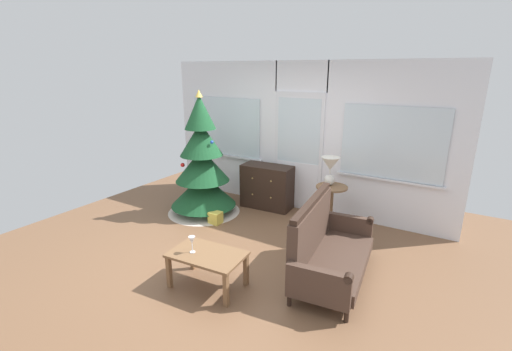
{
  "coord_description": "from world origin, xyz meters",
  "views": [
    {
      "loc": [
        2.46,
        -3.42,
        2.41
      ],
      "look_at": [
        0.05,
        0.55,
        1.0
      ],
      "focal_mm": 24.67,
      "sensor_mm": 36.0,
      "label": 1
    }
  ],
  "objects_px": {
    "table_lamp": "(330,167)",
    "settee_sofa": "(326,247)",
    "christmas_tree": "(202,170)",
    "side_table": "(331,199)",
    "dresser_cabinet": "(267,186)",
    "coffee_table": "(207,258)",
    "wine_glass": "(192,241)",
    "gift_box": "(215,218)"
  },
  "relations": [
    {
      "from": "christmas_tree",
      "to": "settee_sofa",
      "type": "bearing_deg",
      "value": -17.62
    },
    {
      "from": "gift_box",
      "to": "wine_glass",
      "type": "bearing_deg",
      "value": -60.62
    },
    {
      "from": "dresser_cabinet",
      "to": "coffee_table",
      "type": "bearing_deg",
      "value": -75.87
    },
    {
      "from": "coffee_table",
      "to": "gift_box",
      "type": "height_order",
      "value": "coffee_table"
    },
    {
      "from": "coffee_table",
      "to": "gift_box",
      "type": "distance_m",
      "value": 1.75
    },
    {
      "from": "dresser_cabinet",
      "to": "wine_glass",
      "type": "distance_m",
      "value": 2.59
    },
    {
      "from": "table_lamp",
      "to": "coffee_table",
      "type": "xyz_separation_m",
      "value": [
        -0.61,
        -2.24,
        -0.63
      ]
    },
    {
      "from": "settee_sofa",
      "to": "coffee_table",
      "type": "bearing_deg",
      "value": -139.77
    },
    {
      "from": "dresser_cabinet",
      "to": "christmas_tree",
      "type": "bearing_deg",
      "value": -137.47
    },
    {
      "from": "christmas_tree",
      "to": "gift_box",
      "type": "relative_size",
      "value": 10.93
    },
    {
      "from": "coffee_table",
      "to": "dresser_cabinet",
      "type": "bearing_deg",
      "value": 104.13
    },
    {
      "from": "gift_box",
      "to": "side_table",
      "type": "bearing_deg",
      "value": 25.17
    },
    {
      "from": "christmas_tree",
      "to": "table_lamp",
      "type": "height_order",
      "value": "christmas_tree"
    },
    {
      "from": "table_lamp",
      "to": "wine_glass",
      "type": "xyz_separation_m",
      "value": [
        -0.76,
        -2.31,
        -0.42
      ]
    },
    {
      "from": "settee_sofa",
      "to": "side_table",
      "type": "height_order",
      "value": "settee_sofa"
    },
    {
      "from": "settee_sofa",
      "to": "wine_glass",
      "type": "height_order",
      "value": "settee_sofa"
    },
    {
      "from": "table_lamp",
      "to": "coffee_table",
      "type": "height_order",
      "value": "table_lamp"
    },
    {
      "from": "gift_box",
      "to": "table_lamp",
      "type": "bearing_deg",
      "value": 27.14
    },
    {
      "from": "side_table",
      "to": "gift_box",
      "type": "relative_size",
      "value": 3.65
    },
    {
      "from": "dresser_cabinet",
      "to": "settee_sofa",
      "type": "relative_size",
      "value": 0.57
    },
    {
      "from": "side_table",
      "to": "settee_sofa",
      "type": "bearing_deg",
      "value": -72.64
    },
    {
      "from": "coffee_table",
      "to": "settee_sofa",
      "type": "bearing_deg",
      "value": 40.23
    },
    {
      "from": "dresser_cabinet",
      "to": "table_lamp",
      "type": "distance_m",
      "value": 1.39
    },
    {
      "from": "settee_sofa",
      "to": "side_table",
      "type": "bearing_deg",
      "value": 107.36
    },
    {
      "from": "dresser_cabinet",
      "to": "coffee_table",
      "type": "xyz_separation_m",
      "value": [
        0.62,
        -2.48,
        -0.03
      ]
    },
    {
      "from": "table_lamp",
      "to": "settee_sofa",
      "type": "bearing_deg",
      "value": -70.8
    },
    {
      "from": "settee_sofa",
      "to": "dresser_cabinet",
      "type": "bearing_deg",
      "value": 137.11
    },
    {
      "from": "dresser_cabinet",
      "to": "side_table",
      "type": "distance_m",
      "value": 1.32
    },
    {
      "from": "wine_glass",
      "to": "side_table",
      "type": "bearing_deg",
      "value": 70.2
    },
    {
      "from": "christmas_tree",
      "to": "settee_sofa",
      "type": "distance_m",
      "value": 2.68
    },
    {
      "from": "dresser_cabinet",
      "to": "gift_box",
      "type": "height_order",
      "value": "dresser_cabinet"
    },
    {
      "from": "settee_sofa",
      "to": "wine_glass",
      "type": "distance_m",
      "value": 1.57
    },
    {
      "from": "settee_sofa",
      "to": "coffee_table",
      "type": "xyz_separation_m",
      "value": [
        -1.07,
        -0.91,
        -0.02
      ]
    },
    {
      "from": "dresser_cabinet",
      "to": "table_lamp",
      "type": "relative_size",
      "value": 2.1
    },
    {
      "from": "coffee_table",
      "to": "wine_glass",
      "type": "bearing_deg",
      "value": -156.16
    },
    {
      "from": "table_lamp",
      "to": "gift_box",
      "type": "bearing_deg",
      "value": -152.86
    },
    {
      "from": "side_table",
      "to": "wine_glass",
      "type": "height_order",
      "value": "side_table"
    },
    {
      "from": "christmas_tree",
      "to": "table_lamp",
      "type": "xyz_separation_m",
      "value": [
        2.07,
        0.53,
        0.23
      ]
    },
    {
      "from": "christmas_tree",
      "to": "gift_box",
      "type": "xyz_separation_m",
      "value": [
        0.47,
        -0.29,
        -0.66
      ]
    },
    {
      "from": "settee_sofa",
      "to": "christmas_tree",
      "type": "bearing_deg",
      "value": 162.38
    },
    {
      "from": "wine_glass",
      "to": "gift_box",
      "type": "height_order",
      "value": "wine_glass"
    },
    {
      "from": "christmas_tree",
      "to": "side_table",
      "type": "xyz_separation_m",
      "value": [
        2.13,
        0.49,
        -0.26
      ]
    }
  ]
}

